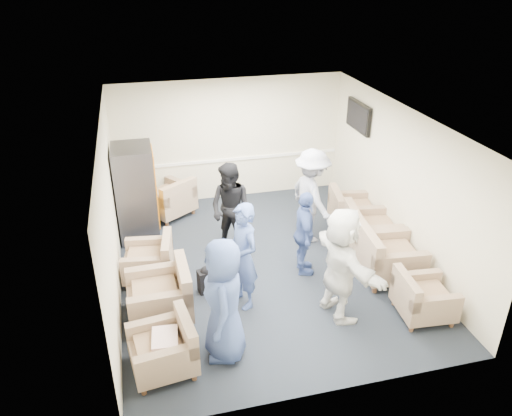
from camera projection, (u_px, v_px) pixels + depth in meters
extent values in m
plane|color=black|center=(264.00, 265.00, 8.93)|extent=(6.00, 6.00, 0.00)
plane|color=white|center=(266.00, 119.00, 7.71)|extent=(6.00, 6.00, 0.00)
cube|color=beige|center=(230.00, 140.00, 10.92)|extent=(5.00, 0.02, 2.70)
cube|color=beige|center=(332.00, 307.00, 5.73)|extent=(5.00, 0.02, 2.70)
cube|color=beige|center=(110.00, 214.00, 7.78)|extent=(0.02, 6.00, 2.70)
cube|color=beige|center=(401.00, 183.00, 8.86)|extent=(0.02, 6.00, 2.70)
cube|color=white|center=(230.00, 159.00, 11.11)|extent=(4.98, 0.04, 0.06)
cube|color=black|center=(359.00, 116.00, 10.09)|extent=(0.07, 1.00, 0.58)
cube|color=black|center=(357.00, 116.00, 10.08)|extent=(0.01, 0.92, 0.50)
cube|color=#515058|center=(360.00, 123.00, 10.17)|extent=(0.04, 0.10, 0.25)
cube|color=#8D725A|center=(163.00, 355.00, 6.59)|extent=(0.91, 0.91, 0.27)
cube|color=#8D6C4E|center=(162.00, 344.00, 6.50)|extent=(0.63, 0.59, 0.10)
cube|color=#8D725A|center=(186.00, 329.00, 6.55)|extent=(0.24, 0.82, 0.38)
cube|color=#8D725A|center=(160.00, 302.00, 7.54)|extent=(0.94, 0.94, 0.31)
cube|color=#8D6C4E|center=(158.00, 290.00, 7.45)|extent=(0.66, 0.61, 0.11)
cube|color=#8D725A|center=(184.00, 277.00, 7.46)|extent=(0.17, 0.93, 0.44)
cube|color=#8D725A|center=(149.00, 265.00, 8.50)|extent=(0.92, 0.92, 0.27)
cube|color=#8D6C4E|center=(147.00, 256.00, 8.41)|extent=(0.63, 0.60, 0.10)
cube|color=#8D725A|center=(167.00, 248.00, 8.38)|extent=(0.25, 0.82, 0.38)
cube|color=#8D725A|center=(424.00, 302.00, 7.59)|extent=(0.85, 0.85, 0.26)
cube|color=#8D6C4E|center=(425.00, 293.00, 7.51)|extent=(0.59, 0.55, 0.09)
cube|color=#8D725A|center=(406.00, 288.00, 7.40)|extent=(0.20, 0.79, 0.37)
cube|color=#8D725A|center=(389.00, 262.00, 8.49)|extent=(1.04, 1.04, 0.31)
cube|color=#8D6C4E|center=(391.00, 252.00, 8.39)|extent=(0.72, 0.67, 0.11)
cube|color=#8D725A|center=(369.00, 245.00, 8.26)|extent=(0.25, 0.96, 0.45)
cube|color=#8D725A|center=(371.00, 235.00, 9.34)|extent=(1.06, 1.06, 0.30)
cube|color=#8D6C4E|center=(372.00, 225.00, 9.25)|extent=(0.73, 0.69, 0.11)
cube|color=#8D725A|center=(353.00, 218.00, 9.14)|extent=(0.30, 0.93, 0.43)
cube|color=#8D725A|center=(353.00, 216.00, 10.04)|extent=(1.02, 1.02, 0.29)
cube|color=#8D6C4E|center=(354.00, 207.00, 9.95)|extent=(0.70, 0.67, 0.10)
cube|color=#8D725A|center=(336.00, 201.00, 9.86)|extent=(0.29, 0.89, 0.41)
cube|color=#8D725A|center=(168.00, 203.00, 10.57)|extent=(1.24, 1.24, 0.29)
cube|color=#8D6C4E|center=(168.00, 194.00, 10.48)|extent=(0.83, 0.84, 0.11)
cube|color=#8D725A|center=(179.00, 193.00, 10.19)|extent=(0.82, 0.63, 0.42)
cube|color=#515058|center=(136.00, 193.00, 9.49)|extent=(0.73, 0.88, 1.85)
cube|color=#F35904|center=(155.00, 186.00, 9.53)|extent=(0.02, 0.74, 1.48)
cube|color=black|center=(159.00, 222.00, 9.88)|extent=(0.02, 0.44, 0.12)
cube|color=black|center=(207.00, 281.00, 8.17)|extent=(0.31, 0.25, 0.40)
sphere|color=black|center=(206.00, 272.00, 8.08)|extent=(0.20, 0.20, 0.20)
cube|color=white|center=(165.00, 340.00, 6.49)|extent=(0.37, 0.46, 0.13)
imported|color=#3E5595|center=(224.00, 300.00, 6.57)|extent=(0.72, 0.97, 1.80)
imported|color=#3E5595|center=(243.00, 256.00, 7.58)|extent=(0.61, 0.74, 1.74)
imported|color=black|center=(231.00, 209.00, 9.00)|extent=(1.06, 1.05, 1.73)
imported|color=silver|center=(312.00, 196.00, 9.35)|extent=(0.91, 1.30, 1.85)
imported|color=#3E5595|center=(304.00, 234.00, 8.42)|extent=(0.54, 0.95, 1.52)
imported|color=white|center=(341.00, 264.00, 7.33)|extent=(0.78, 1.74, 1.81)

